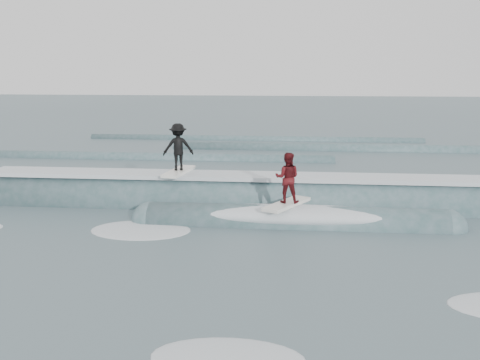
{
  "coord_description": "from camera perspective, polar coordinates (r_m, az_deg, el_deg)",
  "views": [
    {
      "loc": [
        1.69,
        -12.98,
        4.68
      ],
      "look_at": [
        0.0,
        3.96,
        1.1
      ],
      "focal_mm": 40.0,
      "sensor_mm": 36.0,
      "label": 1
    }
  ],
  "objects": [
    {
      "name": "ground",
      "position": [
        13.9,
        -1.64,
        -7.8
      ],
      "size": [
        160.0,
        160.0,
        0.0
      ],
      "primitive_type": "plane",
      "color": "#3F545B",
      "rests_on": "ground"
    },
    {
      "name": "breaking_wave",
      "position": [
        18.19,
        1.22,
        -2.89
      ],
      "size": [
        23.73,
        3.81,
        2.06
      ],
      "color": "#345758",
      "rests_on": "ground"
    },
    {
      "name": "far_swells",
      "position": [
        31.04,
        2.25,
        3.19
      ],
      "size": [
        34.85,
        8.65,
        0.8
      ],
      "color": "#345758",
      "rests_on": "ground"
    },
    {
      "name": "surfer_black",
      "position": [
        18.57,
        -6.61,
        3.27
      ],
      "size": [
        1.17,
        2.06,
        1.72
      ],
      "color": "white",
      "rests_on": "ground"
    },
    {
      "name": "whitewater",
      "position": [
        12.62,
        5.92,
        -9.95
      ],
      "size": [
        17.62,
        8.47,
        0.1
      ],
      "color": "silver",
      "rests_on": "ground"
    },
    {
      "name": "surfer_red",
      "position": [
        16.09,
        5.07,
        -0.16
      ],
      "size": [
        1.47,
        2.01,
        1.63
      ],
      "color": "white",
      "rests_on": "ground"
    }
  ]
}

